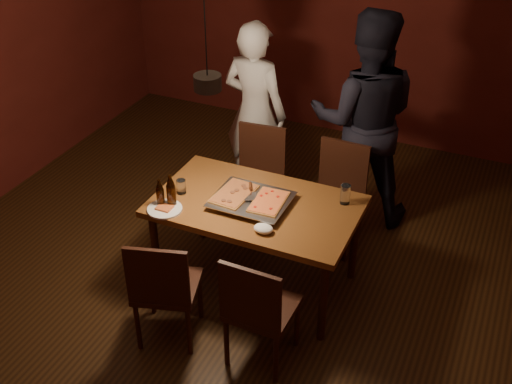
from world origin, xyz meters
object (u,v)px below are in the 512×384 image
at_px(chair_near_left, 163,283).
at_px(beer_bottle_b, 171,191).
at_px(plate_slice, 165,209).
at_px(diner_dark, 364,119).
at_px(pizza_tray, 251,201).
at_px(dining_table, 256,212).
at_px(diner_white, 255,112).
at_px(chair_far_left, 258,167).
at_px(chair_far_right, 338,185).
at_px(beer_bottle_a, 160,193).
at_px(chair_near_right, 257,304).
at_px(pendant_lamp, 207,81).

relative_size(chair_near_left, beer_bottle_b, 2.02).
bearing_deg(plate_slice, diner_dark, 58.05).
distance_m(pizza_tray, beer_bottle_b, 0.59).
bearing_deg(chair_near_left, dining_table, 53.30).
bearing_deg(dining_table, plate_slice, -148.50).
distance_m(pizza_tray, diner_white, 1.35).
bearing_deg(chair_far_left, plate_slice, 73.35).
distance_m(chair_far_right, beer_bottle_a, 1.54).
distance_m(pizza_tray, plate_slice, 0.63).
bearing_deg(diner_dark, chair_near_right, 71.99).
distance_m(beer_bottle_a, diner_dark, 1.89).
bearing_deg(chair_far_left, pendant_lamp, 90.25).
bearing_deg(diner_dark, pendant_lamp, 50.25).
xyz_separation_m(plate_slice, pendant_lamp, (0.33, 0.12, 1.00)).
height_order(chair_near_left, diner_dark, diner_dark).
bearing_deg(pizza_tray, beer_bottle_b, -150.62).
bearing_deg(diner_white, beer_bottle_a, 93.64).
relative_size(chair_far_left, beer_bottle_b, 1.88).
distance_m(diner_white, pendant_lamp, 1.75).
height_order(pizza_tray, plate_slice, pizza_tray).
distance_m(beer_bottle_a, plate_slice, 0.12).
height_order(chair_far_right, diner_dark, diner_dark).
bearing_deg(diner_dark, plate_slice, 42.50).
height_order(beer_bottle_a, plate_slice, beer_bottle_a).
xyz_separation_m(chair_near_left, plate_slice, (-0.26, 0.49, 0.22)).
bearing_deg(diner_dark, beer_bottle_b, 41.76).
relative_size(chair_far_right, beer_bottle_a, 2.19).
height_order(beer_bottle_b, plate_slice, beer_bottle_b).
bearing_deg(pizza_tray, beer_bottle_a, -150.69).
bearing_deg(diner_white, pizza_tray, 119.07).
bearing_deg(chair_near_left, beer_bottle_a, 104.31).
relative_size(chair_far_left, chair_far_right, 1.00).
distance_m(beer_bottle_b, diner_white, 1.49).
height_order(beer_bottle_a, pendant_lamp, pendant_lamp).
bearing_deg(diner_white, chair_near_left, 102.92).
bearing_deg(chair_near_left, chair_far_left, 74.69).
distance_m(chair_far_left, beer_bottle_a, 1.20).
bearing_deg(diner_dark, chair_near_left, 54.88).
bearing_deg(chair_far_left, diner_dark, -155.39).
bearing_deg(chair_near_left, chair_far_right, 50.85).
xyz_separation_m(dining_table, chair_near_left, (-0.31, -0.83, -0.14)).
xyz_separation_m(beer_bottle_a, diner_white, (0.06, 1.53, -0.02)).
bearing_deg(pendant_lamp, dining_table, 44.40).
bearing_deg(pendant_lamp, diner_white, 102.53).
height_order(diner_white, diner_dark, diner_dark).
bearing_deg(dining_table, beer_bottle_b, -153.52).
distance_m(diner_dark, pendant_lamp, 1.82).
xyz_separation_m(chair_far_right, chair_near_left, (-0.69, -1.65, 0.00)).
bearing_deg(dining_table, chair_far_right, 64.80).
relative_size(dining_table, chair_near_left, 2.88).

